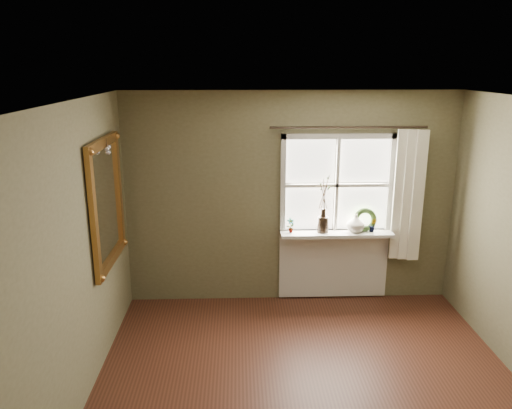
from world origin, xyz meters
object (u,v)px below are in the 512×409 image
at_px(dark_jug, 323,224).
at_px(gilt_mirror, 107,202).
at_px(cream_vase, 356,223).
at_px(wreath, 365,222).

xyz_separation_m(dark_jug, gilt_mirror, (-2.35, -0.79, 0.52)).
distance_m(dark_jug, cream_vase, 0.40).
distance_m(dark_jug, wreath, 0.52).
height_order(cream_vase, gilt_mirror, gilt_mirror).
bearing_deg(gilt_mirror, wreath, 16.22).
xyz_separation_m(wreath, gilt_mirror, (-2.86, -0.83, 0.51)).
distance_m(cream_vase, gilt_mirror, 2.90).
bearing_deg(wreath, dark_jug, -177.59).
bearing_deg(gilt_mirror, cream_vase, 16.13).
relative_size(cream_vase, wreath, 0.77).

